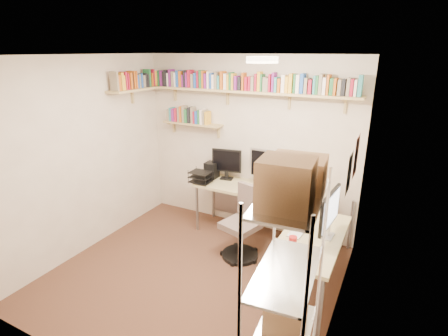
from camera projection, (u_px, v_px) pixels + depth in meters
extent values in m
plane|color=#402C1B|center=(194.00, 275.00, 4.17)|extent=(3.20, 3.20, 0.00)
cube|color=#C2B39E|center=(247.00, 145.00, 5.03)|extent=(3.20, 0.04, 2.50)
cube|color=#C2B39E|center=(85.00, 157.00, 4.46)|extent=(0.04, 3.00, 2.50)
cube|color=#C2B39E|center=(345.00, 205.00, 3.07)|extent=(0.04, 3.00, 2.50)
cube|color=#C2B39E|center=(78.00, 240.00, 2.50)|extent=(3.20, 0.04, 2.50)
cube|color=silver|center=(187.00, 55.00, 3.37)|extent=(3.20, 3.00, 0.04)
cube|color=silver|center=(356.00, 156.00, 3.44)|extent=(0.01, 0.30, 0.42)
cube|color=white|center=(349.00, 173.00, 3.12)|extent=(0.01, 0.28, 0.38)
cylinder|color=#FFEAC6|center=(262.00, 60.00, 3.24)|extent=(0.30, 0.30, 0.06)
cube|color=tan|center=(244.00, 91.00, 4.68)|extent=(3.05, 0.25, 0.03)
cube|color=tan|center=(137.00, 89.00, 4.96)|extent=(0.25, 1.00, 0.03)
cube|color=tan|center=(193.00, 124.00, 5.23)|extent=(0.95, 0.20, 0.02)
cube|color=tan|center=(173.00, 92.00, 5.28)|extent=(0.03, 0.20, 0.20)
cube|color=tan|center=(226.00, 95.00, 4.88)|extent=(0.03, 0.20, 0.20)
cube|color=tan|center=(289.00, 99.00, 4.49)|extent=(0.03, 0.20, 0.20)
cube|color=tan|center=(345.00, 102.00, 4.19)|extent=(0.03, 0.20, 0.20)
cube|color=white|center=(156.00, 78.00, 5.27)|extent=(0.04, 0.14, 0.23)
cube|color=gold|center=(159.00, 78.00, 5.25)|extent=(0.03, 0.11, 0.21)
cube|color=#226834|center=(160.00, 78.00, 5.24)|extent=(0.03, 0.12, 0.22)
cube|color=#751F76|center=(163.00, 78.00, 5.22)|extent=(0.04, 0.12, 0.22)
cube|color=black|center=(165.00, 79.00, 5.20)|extent=(0.03, 0.11, 0.21)
cube|color=black|center=(168.00, 78.00, 5.18)|extent=(0.04, 0.15, 0.23)
cube|color=white|center=(170.00, 80.00, 5.17)|extent=(0.02, 0.13, 0.19)
cube|color=#751F76|center=(172.00, 78.00, 5.14)|extent=(0.03, 0.13, 0.24)
cube|color=gray|center=(175.00, 79.00, 5.13)|extent=(0.04, 0.13, 0.21)
cube|color=white|center=(177.00, 79.00, 5.11)|extent=(0.03, 0.14, 0.20)
cube|color=#2251B1|center=(179.00, 79.00, 5.09)|extent=(0.04, 0.13, 0.23)
cube|color=#BA5615|center=(182.00, 79.00, 5.07)|extent=(0.04, 0.12, 0.22)
cube|color=#751F76|center=(184.00, 81.00, 5.06)|extent=(0.03, 0.11, 0.17)
cube|color=black|center=(186.00, 79.00, 5.03)|extent=(0.02, 0.13, 0.24)
cube|color=#751F76|center=(188.00, 80.00, 5.02)|extent=(0.03, 0.13, 0.21)
cube|color=#A51630|center=(191.00, 79.00, 5.00)|extent=(0.04, 0.12, 0.24)
cube|color=gray|center=(194.00, 81.00, 4.98)|extent=(0.04, 0.14, 0.19)
cube|color=#2251B1|center=(197.00, 80.00, 4.96)|extent=(0.03, 0.15, 0.21)
cube|color=#A51630|center=(199.00, 79.00, 4.94)|extent=(0.03, 0.11, 0.24)
cube|color=#226834|center=(202.00, 79.00, 4.92)|extent=(0.04, 0.11, 0.24)
cube|color=#BA5615|center=(204.00, 79.00, 4.90)|extent=(0.03, 0.13, 0.24)
cube|color=#751F76|center=(207.00, 81.00, 4.89)|extent=(0.03, 0.13, 0.20)
cube|color=white|center=(210.00, 80.00, 4.87)|extent=(0.02, 0.14, 0.23)
cube|color=#2251B1|center=(212.00, 81.00, 4.85)|extent=(0.03, 0.12, 0.21)
cube|color=white|center=(215.00, 82.00, 4.84)|extent=(0.03, 0.13, 0.19)
cube|color=gray|center=(217.00, 80.00, 4.81)|extent=(0.04, 0.11, 0.23)
cube|color=teal|center=(220.00, 82.00, 4.80)|extent=(0.03, 0.12, 0.18)
cube|color=#BA5615|center=(223.00, 80.00, 4.77)|extent=(0.04, 0.14, 0.24)
cube|color=white|center=(226.00, 81.00, 4.76)|extent=(0.04, 0.11, 0.21)
cube|color=gold|center=(229.00, 82.00, 4.74)|extent=(0.03, 0.11, 0.20)
cube|color=#226834|center=(232.00, 81.00, 4.72)|extent=(0.03, 0.12, 0.23)
cube|color=gold|center=(234.00, 82.00, 4.71)|extent=(0.03, 0.12, 0.22)
cube|color=#751F76|center=(237.00, 83.00, 4.69)|extent=(0.04, 0.13, 0.18)
cube|color=black|center=(241.00, 84.00, 4.67)|extent=(0.04, 0.11, 0.17)
cube|color=#BA5615|center=(244.00, 81.00, 4.64)|extent=(0.03, 0.12, 0.23)
cube|color=#A51630|center=(247.00, 84.00, 4.63)|extent=(0.04, 0.12, 0.18)
cube|color=#A51630|center=(251.00, 83.00, 4.60)|extent=(0.03, 0.12, 0.19)
cube|color=gray|center=(254.00, 84.00, 4.58)|extent=(0.04, 0.13, 0.19)
cube|color=#A51630|center=(257.00, 82.00, 4.56)|extent=(0.03, 0.12, 0.22)
cube|color=gold|center=(260.00, 81.00, 4.54)|extent=(0.04, 0.11, 0.25)
cube|color=#226834|center=(262.00, 83.00, 4.53)|extent=(0.02, 0.13, 0.22)
cube|color=gray|center=(265.00, 84.00, 4.51)|extent=(0.04, 0.12, 0.18)
cube|color=gray|center=(268.00, 85.00, 4.50)|extent=(0.03, 0.14, 0.17)
cube|color=#A51630|center=(271.00, 83.00, 4.47)|extent=(0.02, 0.15, 0.22)
cube|color=#751F76|center=(274.00, 82.00, 4.45)|extent=(0.03, 0.13, 0.24)
cube|color=teal|center=(277.00, 85.00, 4.44)|extent=(0.03, 0.15, 0.19)
cube|color=#BA5615|center=(280.00, 85.00, 4.43)|extent=(0.03, 0.15, 0.17)
cube|color=white|center=(284.00, 84.00, 4.40)|extent=(0.04, 0.14, 0.22)
cube|color=gold|center=(288.00, 85.00, 4.38)|extent=(0.04, 0.13, 0.20)
cube|color=gold|center=(292.00, 83.00, 4.35)|extent=(0.04, 0.14, 0.23)
cube|color=#226834|center=(295.00, 84.00, 4.33)|extent=(0.03, 0.12, 0.23)
cube|color=white|center=(298.00, 84.00, 4.32)|extent=(0.04, 0.11, 0.22)
cube|color=#2251B1|center=(303.00, 83.00, 4.29)|extent=(0.04, 0.14, 0.24)
cube|color=gray|center=(306.00, 86.00, 4.28)|extent=(0.04, 0.12, 0.19)
cube|color=#A51630|center=(311.00, 87.00, 4.26)|extent=(0.04, 0.13, 0.17)
cube|color=teal|center=(315.00, 85.00, 4.23)|extent=(0.03, 0.12, 0.22)
cube|color=#226834|center=(318.00, 85.00, 4.22)|extent=(0.03, 0.12, 0.22)
cube|color=gray|center=(321.00, 84.00, 4.19)|extent=(0.04, 0.14, 0.24)
cube|color=white|center=(325.00, 86.00, 4.18)|extent=(0.04, 0.14, 0.20)
cube|color=#BA5615|center=(329.00, 85.00, 4.16)|extent=(0.03, 0.14, 0.24)
cube|color=#226834|center=(332.00, 87.00, 4.14)|extent=(0.04, 0.13, 0.20)
cube|color=#BA5615|center=(336.00, 87.00, 4.13)|extent=(0.03, 0.15, 0.20)
cube|color=gray|center=(340.00, 88.00, 4.11)|extent=(0.04, 0.12, 0.18)
cube|color=black|center=(344.00, 87.00, 4.09)|extent=(0.04, 0.13, 0.19)
cube|color=gray|center=(349.00, 87.00, 4.06)|extent=(0.04, 0.13, 0.21)
cube|color=#A51630|center=(352.00, 88.00, 4.05)|extent=(0.03, 0.14, 0.20)
cube|color=white|center=(356.00, 88.00, 4.03)|extent=(0.03, 0.12, 0.19)
cube|color=teal|center=(360.00, 86.00, 4.00)|extent=(0.04, 0.12, 0.24)
cube|color=gray|center=(114.00, 81.00, 4.55)|extent=(0.13, 0.03, 0.25)
cube|color=#BA5615|center=(117.00, 83.00, 4.59)|extent=(0.12, 0.04, 0.20)
cube|color=gold|center=(119.00, 81.00, 4.63)|extent=(0.13, 0.04, 0.23)
cube|color=gold|center=(122.00, 83.00, 4.67)|extent=(0.12, 0.02, 0.19)
cube|color=#A51630|center=(124.00, 81.00, 4.70)|extent=(0.12, 0.03, 0.24)
cube|color=#A51630|center=(126.00, 81.00, 4.73)|extent=(0.12, 0.02, 0.21)
cube|color=#BA5615|center=(128.00, 81.00, 4.77)|extent=(0.15, 0.04, 0.22)
cube|color=black|center=(130.00, 81.00, 4.80)|extent=(0.12, 0.02, 0.22)
cube|color=#BA5615|center=(131.00, 80.00, 4.83)|extent=(0.14, 0.03, 0.24)
cube|color=#BA5615|center=(133.00, 80.00, 4.86)|extent=(0.15, 0.03, 0.24)
cube|color=#2251B1|center=(135.00, 81.00, 4.90)|extent=(0.12, 0.03, 0.18)
cube|color=gray|center=(137.00, 81.00, 4.94)|extent=(0.11, 0.03, 0.19)
cube|color=#2251B1|center=(139.00, 81.00, 4.96)|extent=(0.13, 0.03, 0.20)
cube|color=gray|center=(141.00, 81.00, 5.00)|extent=(0.14, 0.04, 0.17)
cube|color=black|center=(143.00, 80.00, 5.04)|extent=(0.13, 0.04, 0.20)
cube|color=black|center=(145.00, 81.00, 5.08)|extent=(0.14, 0.03, 0.18)
cube|color=#226834|center=(147.00, 78.00, 5.11)|extent=(0.11, 0.04, 0.25)
cube|color=#BA5615|center=(150.00, 80.00, 5.17)|extent=(0.12, 0.04, 0.19)
cube|color=#A51630|center=(151.00, 78.00, 5.20)|extent=(0.11, 0.03, 0.24)
cube|color=gold|center=(153.00, 78.00, 5.23)|extent=(0.11, 0.03, 0.22)
cube|color=#2251B1|center=(155.00, 79.00, 5.27)|extent=(0.12, 0.04, 0.19)
cube|color=gray|center=(170.00, 115.00, 5.38)|extent=(0.04, 0.13, 0.17)
cube|color=teal|center=(172.00, 114.00, 5.36)|extent=(0.03, 0.13, 0.20)
cube|color=#751F76|center=(175.00, 115.00, 5.34)|extent=(0.04, 0.13, 0.19)
cube|color=#A51630|center=(178.00, 114.00, 5.31)|extent=(0.04, 0.13, 0.21)
cube|color=gray|center=(180.00, 114.00, 5.29)|extent=(0.03, 0.12, 0.22)
cube|color=#BA5615|center=(182.00, 114.00, 5.27)|extent=(0.03, 0.13, 0.24)
cube|color=gray|center=(185.00, 114.00, 5.25)|extent=(0.04, 0.13, 0.24)
cube|color=#226834|center=(188.00, 116.00, 5.23)|extent=(0.04, 0.14, 0.20)
cube|color=black|center=(191.00, 115.00, 5.21)|extent=(0.04, 0.14, 0.23)
cube|color=gray|center=(193.00, 115.00, 5.18)|extent=(0.03, 0.11, 0.24)
cube|color=#A51630|center=(196.00, 117.00, 5.18)|extent=(0.03, 0.12, 0.17)
cube|color=#2251B1|center=(198.00, 117.00, 5.16)|extent=(0.04, 0.15, 0.19)
cube|color=#226834|center=(201.00, 117.00, 5.13)|extent=(0.04, 0.14, 0.21)
cube|color=white|center=(203.00, 117.00, 5.11)|extent=(0.03, 0.15, 0.22)
cube|color=gray|center=(205.00, 117.00, 5.10)|extent=(0.03, 0.14, 0.21)
cube|color=gold|center=(208.00, 118.00, 5.08)|extent=(0.04, 0.13, 0.19)
cube|color=tan|center=(261.00, 190.00, 4.81)|extent=(1.88, 0.59, 0.04)
cube|color=tan|center=(312.00, 237.00, 3.60)|extent=(0.59, 1.29, 0.04)
cylinder|color=gray|center=(197.00, 208.00, 5.11)|extent=(0.04, 0.04, 0.69)
cylinder|color=gray|center=(213.00, 196.00, 5.53)|extent=(0.04, 0.04, 0.69)
cylinder|color=gray|center=(351.00, 225.00, 4.62)|extent=(0.04, 0.04, 0.69)
cylinder|color=gray|center=(268.00, 294.00, 3.32)|extent=(0.04, 0.04, 0.69)
cylinder|color=gray|center=(320.00, 311.00, 3.11)|extent=(0.04, 0.04, 0.69)
cube|color=gray|center=(267.00, 204.00, 5.13)|extent=(1.78, 0.02, 0.54)
cube|color=silver|center=(268.00, 164.00, 4.78)|extent=(0.54, 0.03, 0.42)
cube|color=black|center=(268.00, 165.00, 4.76)|extent=(0.49, 0.00, 0.36)
cube|color=black|center=(227.00, 161.00, 5.07)|extent=(0.44, 0.03, 0.34)
cube|color=black|center=(330.00, 210.00, 3.47)|extent=(0.03, 0.57, 0.38)
cube|color=silver|center=(328.00, 209.00, 3.48)|extent=(0.00, 0.52, 0.32)
cube|color=white|center=(260.00, 193.00, 4.63)|extent=(0.42, 0.13, 0.01)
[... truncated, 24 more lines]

